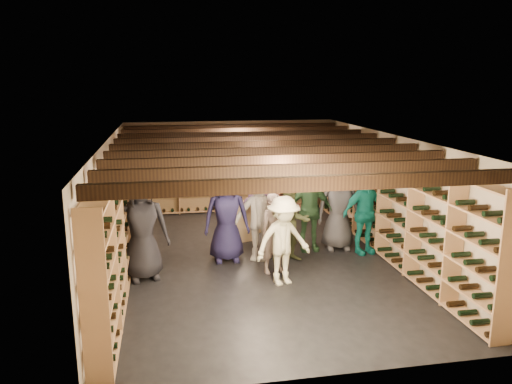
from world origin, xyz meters
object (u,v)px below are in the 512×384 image
object	(u,v)px
person_7	(275,233)
person_12	(339,206)
person_10	(309,211)
person_2	(291,223)
crate_loose	(249,228)
person_0	(142,227)
person_4	(365,213)
crate_stack_right	(255,213)
person_3	(283,241)
person_9	(259,216)
crate_stack_left	(243,221)
person_8	(284,210)
person_6	(227,216)
person_11	(275,201)

from	to	relation	value
person_7	person_12	xyz separation A→B (m)	(1.59, 1.04, 0.17)
person_10	person_2	bearing A→B (deg)	-132.74
crate_loose	person_0	bearing A→B (deg)	-134.09
person_4	person_7	distance (m)	2.12
crate_loose	person_4	world-z (taller)	person_4
crate_stack_right	person_3	world-z (taller)	person_3
person_0	person_9	xyz separation A→B (m)	(2.19, 0.53, -0.05)
crate_stack_left	person_7	bearing A→B (deg)	-81.81
crate_stack_left	person_8	world-z (taller)	person_8
crate_stack_left	person_3	xyz separation A→B (m)	(0.31, -2.50, 0.35)
person_9	person_8	bearing A→B (deg)	69.49
crate_stack_right	person_4	bearing A→B (deg)	-54.98
crate_loose	person_2	bearing A→B (deg)	-76.22
person_6	crate_loose	bearing A→B (deg)	68.09
person_0	person_6	xyz separation A→B (m)	(1.57, 0.64, -0.06)
person_0	person_12	xyz separation A→B (m)	(3.94, 0.91, -0.04)
person_11	crate_loose	bearing A→B (deg)	116.59
person_6	person_12	size ratio (longest dim) A/B	0.98
crate_stack_left	crate_stack_right	xyz separation A→B (m)	(0.51, 1.27, -0.17)
person_0	person_3	world-z (taller)	person_0
person_7	person_9	size ratio (longest dim) A/B	0.82
person_10	crate_stack_right	bearing A→B (deg)	109.17
crate_stack_left	person_4	world-z (taller)	person_4
person_6	person_8	bearing A→B (deg)	26.34
person_6	person_7	world-z (taller)	person_6
person_2	person_4	xyz separation A→B (m)	(1.57, 0.17, 0.07)
person_6	person_11	world-z (taller)	person_6
person_3	person_6	size ratio (longest dim) A/B	0.87
crate_stack_left	person_12	world-z (taller)	person_12
person_7	person_2	bearing A→B (deg)	38.23
person_4	person_12	distance (m)	0.56
person_9	person_0	bearing A→B (deg)	-144.43
person_12	person_0	bearing A→B (deg)	-159.95
person_7	person_3	bearing A→B (deg)	-99.03
person_3	person_6	distance (m)	1.56
person_7	person_10	size ratio (longest dim) A/B	0.88
crate_loose	person_10	world-z (taller)	person_10
person_4	person_10	bearing A→B (deg)	148.83
crate_stack_right	person_9	xyz separation A→B (m)	(-0.39, -2.56, 0.65)
person_7	person_9	distance (m)	0.70
crate_loose	person_4	size ratio (longest dim) A/B	0.30
person_2	person_12	bearing A→B (deg)	24.46
crate_loose	person_0	xyz separation A→B (m)	(-2.30, -2.38, 0.87)
person_2	person_7	xyz separation A→B (m)	(-0.44, -0.52, -0.03)
crate_stack_right	person_0	size ratio (longest dim) A/B	0.27
person_3	person_12	world-z (taller)	person_12
crate_loose	person_6	xyz separation A→B (m)	(-0.73, -1.73, 0.81)
person_7	person_11	xyz separation A→B (m)	(0.43, 1.95, 0.13)
person_9	person_10	bearing A→B (deg)	41.94
crate_stack_right	person_11	xyz separation A→B (m)	(0.20, -1.27, 0.61)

